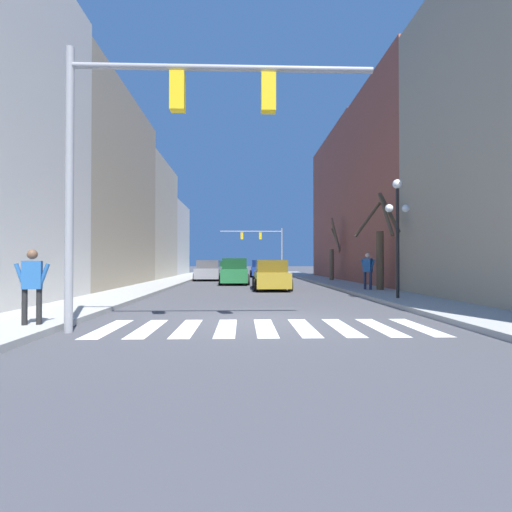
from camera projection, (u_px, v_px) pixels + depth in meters
name	position (u px, v px, depth m)	size (l,w,h in m)	color
ground_plane	(263.00, 321.00, 10.30)	(240.00, 240.00, 0.00)	#424247
sidewalk_left	(34.00, 319.00, 10.10)	(2.51, 90.00, 0.15)	#9E9E99
sidewalk_right	(483.00, 317.00, 10.49)	(2.51, 90.00, 0.15)	#9E9E99
building_row_left	(90.00, 201.00, 24.88)	(6.00, 44.93, 11.81)	beige
building_row_right	(419.00, 182.00, 23.88)	(6.00, 38.11, 12.76)	tan
crosswalk_stripes	(265.00, 328.00, 9.26)	(7.65, 2.60, 0.01)	white
traffic_signal_near	(160.00, 126.00, 8.76)	(6.78, 0.28, 6.23)	gray
traffic_signal_far	(263.00, 240.00, 49.03)	(7.65, 0.28, 5.64)	gray
street_lamp_right_corner	(397.00, 214.00, 15.25)	(0.95, 0.36, 4.54)	black
car_parked_left_mid	(235.00, 272.00, 27.29)	(2.00, 4.66, 1.76)	#236B38
car_parked_left_far	(261.00, 269.00, 40.00)	(2.10, 4.25, 1.69)	navy
car_driving_toward_lane	(271.00, 276.00, 22.05)	(2.00, 4.87, 1.62)	#A38423
car_parked_right_near	(209.00, 271.00, 33.02)	(2.18, 4.79, 1.65)	gray
car_driving_away_lane	(276.00, 268.00, 46.82)	(1.96, 4.38, 1.71)	silver
car_parked_left_near	(218.00, 268.00, 47.40)	(2.00, 4.78, 1.64)	#236B38
pedestrian_on_left_sidewalk	(368.00, 268.00, 19.87)	(0.59, 0.65, 1.83)	#282D47
pedestrian_on_right_sidewalk	(32.00, 280.00, 8.77)	(0.71, 0.31, 1.66)	black
street_tree_right_mid	(381.00, 245.00, 19.48)	(1.67, 2.34, 4.82)	brown
street_tree_left_near	(333.00, 253.00, 30.05)	(1.21, 2.22, 4.70)	brown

